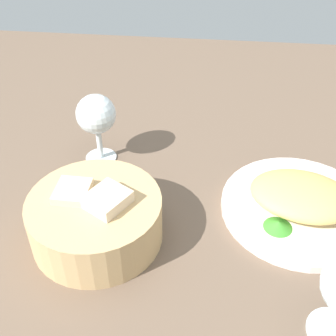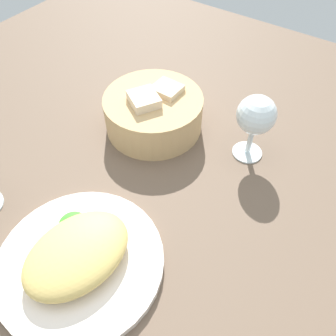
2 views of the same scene
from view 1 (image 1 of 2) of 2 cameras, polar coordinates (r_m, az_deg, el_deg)
ground_plane at (r=70.51cm, az=5.26°, el=-6.03°), size 140.00×140.00×2.00cm
plate at (r=71.79cm, az=16.94°, el=-5.09°), size 24.65×24.65×1.40cm
omelette at (r=70.02cm, az=17.35°, el=-3.48°), size 18.03×14.65×4.00cm
lettuce_garnish at (r=66.45cm, az=14.38°, el=-7.26°), size 4.37×4.37×1.13cm
bread_basket at (r=63.56cm, az=-9.55°, el=-6.53°), size 19.25×19.25×9.06cm
wine_glass_near at (r=75.72cm, az=-9.47°, el=6.68°), size 6.95×6.95×12.98cm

